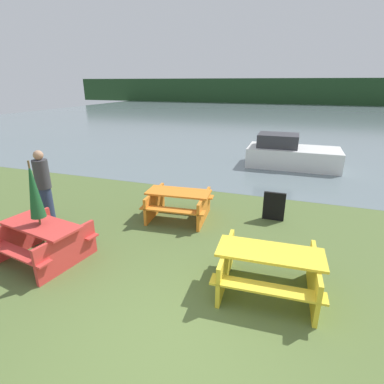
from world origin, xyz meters
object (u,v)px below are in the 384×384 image
Objects in this scene: picnic_table_yellow at (269,267)px; signboard at (274,206)px; picnic_table_orange at (179,202)px; person at (44,186)px; picnic_table_red at (43,238)px; umbrella_darkgreen at (34,190)px; boat at (290,154)px.

signboard is (-0.13, 2.95, -0.09)m from picnic_table_yellow.
person reaches higher than picnic_table_orange.
picnic_table_red is 3.28m from picnic_table_orange.
signboard is at bearing 38.55° from umbrella_darkgreen.
picnic_table_yellow is at bearing 5.58° from picnic_table_red.
umbrella_darkgreen is 2.73× the size of signboard.
picnic_table_orange is 3.45m from person.
boat is 5.70m from signboard.
person is (-1.35, 1.52, -0.56)m from umbrella_darkgreen.
picnic_table_yellow is 8.65m from boat.
picnic_table_yellow is at bearing -90.40° from boat.
person is 2.44× the size of signboard.
picnic_table_yellow reaches higher than picnic_table_orange.
umbrella_darkgreen is (-1.87, -2.70, 1.03)m from picnic_table_orange.
picnic_table_yellow is at bearing -10.85° from person.
signboard is at bearing -92.03° from boat.
picnic_table_red is 4.40m from picnic_table_yellow.
picnic_table_red is at bearing -48.50° from person.
picnic_table_orange is 0.47× the size of boat.
boat is at bearing 52.41° from person.
signboard is at bearing 15.99° from picnic_table_orange.
signboard is at bearing 18.37° from person.
picnic_table_red is 1.07× the size of picnic_table_orange.
picnic_table_red is at bearing -141.45° from signboard.
picnic_table_red is 1.02m from umbrella_darkgreen.
umbrella_darkgreen is at bearing -153.43° from picnic_table_red.
picnic_table_red is at bearing -124.66° from picnic_table_orange.
boat is at bearing 63.81° from picnic_table_red.
person is (-1.35, 1.52, 0.46)m from picnic_table_red.
signboard is at bearing 38.55° from picnic_table_red.
picnic_table_orange is 6.88m from boat.
umbrella_darkgreen reaches higher than signboard.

